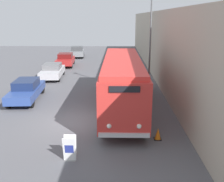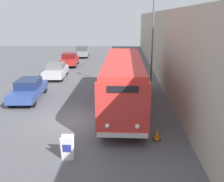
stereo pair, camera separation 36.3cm
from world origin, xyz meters
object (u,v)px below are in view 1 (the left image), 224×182
parked_car_distant (77,52)px  parked_car_far (65,60)px  vintage_bus (122,80)px  parked_car_mid (52,71)px  sign_board (70,149)px  traffic_cone (158,134)px  parked_car_near (26,90)px  streetlamp (151,29)px

parked_car_distant → parked_car_far: bearing=-98.3°
parked_car_far → parked_car_distant: size_ratio=1.02×
vintage_bus → parked_car_mid: 10.78m
parked_car_mid → parked_car_distant: 13.90m
sign_board → traffic_cone: (3.94, 2.01, -0.23)m
parked_car_distant → vintage_bus: bearing=-80.0°
parked_car_near → traffic_cone: parked_car_near is taller
parked_car_mid → sign_board: bearing=-77.7°
parked_car_far → parked_car_mid: bearing=-94.3°
sign_board → parked_car_far: bearing=101.3°
streetlamp → parked_car_far: size_ratio=1.71×
parked_car_mid → traffic_cone: parked_car_mid is taller
vintage_bus → parked_car_mid: size_ratio=2.42×
parked_car_near → parked_car_far: size_ratio=1.08×
sign_board → parked_car_far: 22.17m
sign_board → streetlamp: size_ratio=0.14×
streetlamp → traffic_cone: size_ratio=13.02×
sign_board → parked_car_mid: 15.80m
parked_car_distant → sign_board: bearing=-87.8°
sign_board → parked_car_near: (-4.55, 8.18, 0.22)m
parked_car_distant → traffic_cone: bearing=-79.3°
traffic_cone → parked_car_near: bearing=144.0°
parked_car_mid → traffic_cone: bearing=-61.5°
parked_car_mid → traffic_cone: size_ratio=7.83×
vintage_bus → parked_car_far: bearing=113.9°
parked_car_near → parked_car_mid: parked_car_near is taller
parked_car_near → parked_car_distant: bearing=84.5°
sign_board → parked_car_mid: bearing=106.0°
streetlamp → traffic_cone: bearing=-92.9°
parked_car_distant → parked_car_near: bearing=-97.1°
streetlamp → traffic_cone: 8.88m
streetlamp → parked_car_mid: (-8.69, 5.60, -4.19)m
parked_car_far → traffic_cone: bearing=-71.4°
vintage_bus → parked_car_near: 7.05m
vintage_bus → parked_car_near: bearing=168.2°
parked_car_distant → traffic_cone: size_ratio=7.42×
vintage_bus → parked_car_distant: (-6.30, 22.32, -1.07)m
vintage_bus → parked_car_distant: 23.22m
streetlamp → parked_car_mid: streetlamp is taller
parked_car_distant → traffic_cone: 28.23m
parked_car_near → traffic_cone: bearing=-40.1°
parked_car_far → traffic_cone: 21.41m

